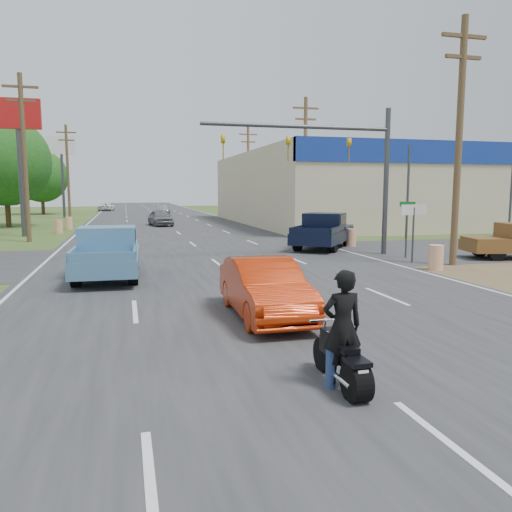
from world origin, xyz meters
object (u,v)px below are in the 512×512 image
object	(u,v)px
red_convertible	(265,289)
blue_pickup	(108,252)
motorcycle	(343,363)
navy_pickup	(324,230)
rider	(342,333)
distant_car_grey	(160,218)
distant_car_silver	(163,209)
distant_car_white	(107,207)

from	to	relation	value
red_convertible	blue_pickup	world-z (taller)	blue_pickup
motorcycle	navy_pickup	xyz separation A→B (m)	(7.23, 18.26, 0.54)
blue_pickup	rider	bearing A→B (deg)	-69.65
navy_pickup	distant_car_grey	world-z (taller)	navy_pickup
rider	distant_car_grey	world-z (taller)	rider
motorcycle	navy_pickup	world-z (taller)	navy_pickup
distant_car_silver	rider	bearing A→B (deg)	-81.99
navy_pickup	red_convertible	bearing A→B (deg)	-81.26
motorcycle	distant_car_silver	size ratio (longest dim) A/B	0.43
motorcycle	navy_pickup	bearing A→B (deg)	67.88
red_convertible	rider	size ratio (longest dim) A/B	2.41
distant_car_grey	distant_car_silver	size ratio (longest dim) A/B	0.95
rider	navy_pickup	bearing A→B (deg)	-112.16
motorcycle	blue_pickup	xyz separation A→B (m)	(-3.87, 11.64, 0.50)
distant_car_grey	distant_car_white	xyz separation A→B (m)	(-5.76, 36.20, -0.10)
red_convertible	distant_car_white	distance (m)	69.96
navy_pickup	distant_car_grey	xyz separation A→B (m)	(-7.43, 19.88, -0.25)
motorcycle	distant_car_white	world-z (taller)	distant_car_white
rider	distant_car_silver	size ratio (longest dim) A/B	0.41
red_convertible	navy_pickup	world-z (taller)	navy_pickup
red_convertible	distant_car_grey	bearing A→B (deg)	90.88
blue_pickup	distant_car_grey	xyz separation A→B (m)	(3.67, 26.49, -0.21)
distant_car_silver	distant_car_white	bearing A→B (deg)	129.08
red_convertible	motorcycle	distance (m)	4.65
blue_pickup	navy_pickup	world-z (taller)	navy_pickup
red_convertible	distant_car_silver	distance (m)	56.25
red_convertible	distant_car_white	bearing A→B (deg)	95.39
motorcycle	blue_pickup	distance (m)	12.28
blue_pickup	distant_car_white	size ratio (longest dim) A/B	1.28
motorcycle	rider	xyz separation A→B (m)	(-0.00, 0.04, 0.47)
red_convertible	distant_car_grey	xyz separation A→B (m)	(-0.24, 33.50, -0.00)
rider	distant_car_grey	distance (m)	38.10
blue_pickup	navy_pickup	xyz separation A→B (m)	(11.10, 6.61, 0.04)
motorcycle	distant_car_grey	xyz separation A→B (m)	(-0.20, 38.14, 0.29)
red_convertible	motorcycle	world-z (taller)	red_convertible
navy_pickup	distant_car_silver	size ratio (longest dim) A/B	1.34
distant_car_grey	distant_car_silver	xyz separation A→B (m)	(1.87, 22.73, -0.07)
motorcycle	red_convertible	bearing A→B (deg)	89.03
distant_car_silver	motorcycle	bearing A→B (deg)	-81.99
rider	blue_pickup	size ratio (longest dim) A/B	0.32
motorcycle	navy_pickup	distance (m)	19.64
blue_pickup	distant_car_white	world-z (taller)	blue_pickup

